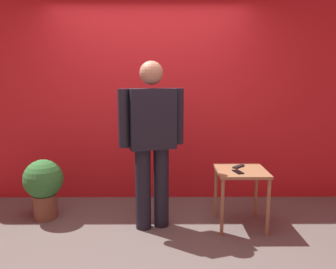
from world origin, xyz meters
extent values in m
plane|color=#59544F|center=(0.00, 0.00, 0.00)|extent=(12.00, 12.00, 0.00)
cube|color=red|center=(0.00, 1.41, 1.31)|extent=(5.77, 0.12, 2.62)
cylinder|color=black|center=(-0.02, 0.42, 0.43)|extent=(0.20, 0.20, 0.87)
cylinder|color=black|center=(0.17, 0.48, 0.43)|extent=(0.20, 0.20, 0.87)
cube|color=black|center=(0.07, 0.45, 1.18)|extent=(0.52, 0.37, 0.62)
cube|color=silver|center=(0.03, 0.57, 1.21)|extent=(0.13, 0.05, 0.52)
cube|color=silver|center=(0.03, 0.58, 1.19)|extent=(0.05, 0.02, 0.47)
cylinder|color=black|center=(-0.20, 0.37, 1.19)|extent=(0.15, 0.15, 0.59)
cylinder|color=black|center=(0.34, 0.54, 1.19)|extent=(0.15, 0.15, 0.59)
sphere|color=#A87A5B|center=(0.07, 0.45, 1.64)|extent=(0.24, 0.24, 0.24)
cube|color=olive|center=(1.02, 0.47, 0.61)|extent=(0.52, 0.52, 0.03)
cylinder|color=olive|center=(0.79, 0.24, 0.30)|extent=(0.04, 0.04, 0.60)
cylinder|color=olive|center=(1.25, 0.24, 0.30)|extent=(0.04, 0.04, 0.60)
cylinder|color=olive|center=(0.79, 0.71, 0.30)|extent=(0.04, 0.04, 0.60)
cylinder|color=olive|center=(1.25, 0.71, 0.30)|extent=(0.04, 0.04, 0.60)
cube|color=black|center=(0.96, 0.38, 0.63)|extent=(0.11, 0.16, 0.01)
cube|color=black|center=(1.01, 0.57, 0.64)|extent=(0.15, 0.15, 0.02)
cylinder|color=brown|center=(-1.17, 0.68, 0.14)|extent=(0.26, 0.26, 0.28)
sphere|color=#2D7233|center=(-1.17, 0.68, 0.47)|extent=(0.44, 0.44, 0.44)
camera|label=1|loc=(0.22, -2.94, 1.60)|focal=35.64mm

